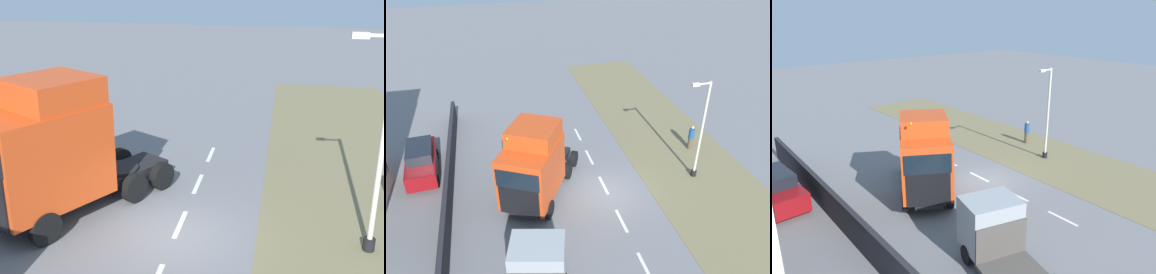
% 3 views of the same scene
% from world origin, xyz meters
% --- Properties ---
extents(ground_plane, '(120.00, 120.00, 0.00)m').
position_xyz_m(ground_plane, '(0.00, 0.00, 0.00)').
color(ground_plane, slate).
rests_on(ground_plane, ground).
extents(grass_verge, '(7.00, 44.00, 0.01)m').
position_xyz_m(grass_verge, '(-6.00, 0.00, 0.01)').
color(grass_verge, olive).
rests_on(grass_verge, ground).
extents(lane_markings, '(0.16, 14.60, 0.00)m').
position_xyz_m(lane_markings, '(0.00, -0.70, 0.00)').
color(lane_markings, white).
rests_on(lane_markings, ground).
extents(boundary_wall, '(0.25, 24.00, 1.57)m').
position_xyz_m(boundary_wall, '(9.00, 0.00, 0.79)').
color(boundary_wall, '#232328').
rests_on(boundary_wall, ground).
extents(lorry_cab, '(5.51, 7.08, 4.87)m').
position_xyz_m(lorry_cab, '(4.19, -0.36, 2.38)').
color(lorry_cab, black).
rests_on(lorry_cab, ground).
extents(parked_car, '(2.15, 4.88, 1.90)m').
position_xyz_m(parked_car, '(10.75, -4.82, 0.94)').
color(parked_car, maroon).
rests_on(parked_car, ground).
extents(lamp_post, '(1.29, 0.35, 6.37)m').
position_xyz_m(lamp_post, '(-5.72, -0.26, 2.90)').
color(lamp_post, black).
rests_on(lamp_post, ground).
extents(pedestrian, '(0.39, 0.39, 1.81)m').
position_xyz_m(pedestrian, '(-7.15, -3.25, 0.89)').
color(pedestrian, brown).
rests_on(pedestrian, ground).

